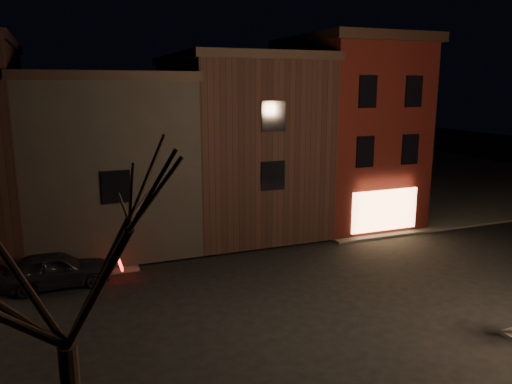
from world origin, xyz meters
The scene contains 7 objects.
ground centered at (0.00, 0.00, 0.00)m, with size 120.00×120.00×0.00m, color black.
sidewalk_far_right centered at (20.00, 20.00, 0.06)m, with size 30.00×30.00×0.12m, color #2D2B28.
corner_building centered at (8.00, 9.47, 5.40)m, with size 6.50×8.50×10.50m.
row_building_a centered at (1.50, 10.50, 4.83)m, with size 7.30×10.30×9.40m.
row_building_b centered at (-5.75, 10.50, 4.33)m, with size 7.80×10.30×8.40m.
bare_tree_left centered at (-8.00, -7.00, 5.43)m, with size 5.60×5.60×7.50m.
parked_car_a centered at (-8.37, 4.50, 0.72)m, with size 1.70×4.21×1.44m, color black.
Camera 1 is at (-7.85, -15.96, 7.92)m, focal length 35.00 mm.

